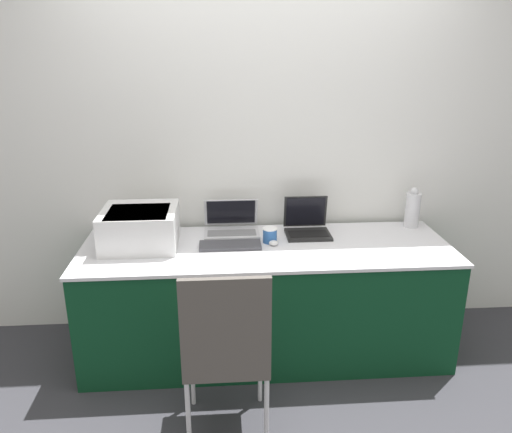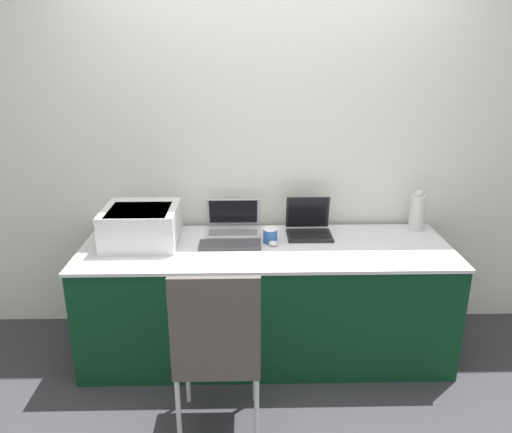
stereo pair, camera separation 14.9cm
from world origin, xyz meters
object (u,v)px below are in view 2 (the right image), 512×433
(metal_pitcher, at_px, (417,211))
(coffee_cup, at_px, (270,235))
(printer, at_px, (141,224))
(laptop_left, at_px, (233,225))
(chair, at_px, (217,345))
(laptop_right, at_px, (309,227))
(mouse, at_px, (273,243))
(external_keyboard, at_px, (230,245))

(metal_pitcher, bearing_deg, coffee_cup, -167.67)
(printer, xyz_separation_m, laptop_left, (0.56, 0.18, -0.08))
(printer, relative_size, chair, 0.47)
(metal_pitcher, bearing_deg, laptop_right, -173.61)
(printer, bearing_deg, mouse, -4.73)
(laptop_left, distance_m, chair, 1.05)
(laptop_right, bearing_deg, laptop_left, 173.77)
(coffee_cup, bearing_deg, laptop_left, 141.31)
(laptop_right, xyz_separation_m, coffee_cup, (-0.26, -0.13, -0.00))
(coffee_cup, xyz_separation_m, metal_pitcher, (0.99, 0.22, 0.08))
(laptop_left, height_order, laptop_right, laptop_right)
(metal_pitcher, height_order, chair, metal_pitcher)
(printer, height_order, coffee_cup, printer)
(chair, bearing_deg, mouse, 68.33)
(external_keyboard, bearing_deg, laptop_right, 20.89)
(laptop_right, bearing_deg, metal_pitcher, 6.39)
(printer, distance_m, mouse, 0.82)
(laptop_right, distance_m, metal_pitcher, 0.74)
(mouse, relative_size, metal_pitcher, 0.21)
(coffee_cup, bearing_deg, laptop_right, 27.53)
(external_keyboard, bearing_deg, laptop_left, 86.48)
(printer, xyz_separation_m, chair, (0.50, -0.85, -0.31))
(printer, bearing_deg, laptop_left, 17.66)
(printer, xyz_separation_m, mouse, (0.81, -0.07, -0.11))
(external_keyboard, relative_size, coffee_cup, 3.97)
(printer, height_order, laptop_left, printer)
(coffee_cup, relative_size, metal_pitcher, 0.35)
(printer, xyz_separation_m, external_keyboard, (0.55, -0.07, -0.11))
(printer, relative_size, external_keyboard, 1.19)
(laptop_left, bearing_deg, coffee_cup, -38.69)
(printer, height_order, metal_pitcher, metal_pitcher)
(external_keyboard, distance_m, mouse, 0.27)
(laptop_right, xyz_separation_m, mouse, (-0.24, -0.19, -0.04))
(laptop_left, xyz_separation_m, chair, (-0.06, -1.02, -0.23))
(printer, bearing_deg, metal_pitcher, 6.61)
(laptop_right, relative_size, coffee_cup, 3.00)
(mouse, distance_m, metal_pitcher, 1.01)
(laptop_left, bearing_deg, laptop_right, -6.23)
(laptop_left, xyz_separation_m, coffee_cup, (0.23, -0.19, 0.00))
(laptop_right, height_order, external_keyboard, laptop_right)
(laptop_left, distance_m, external_keyboard, 0.25)
(laptop_left, height_order, chair, chair)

